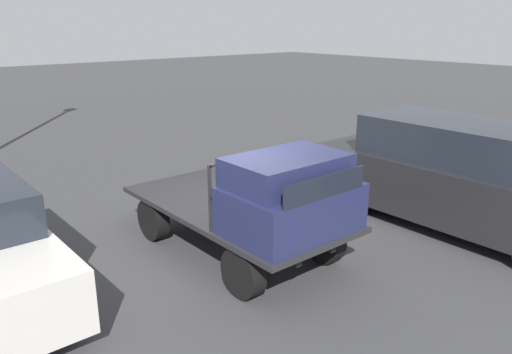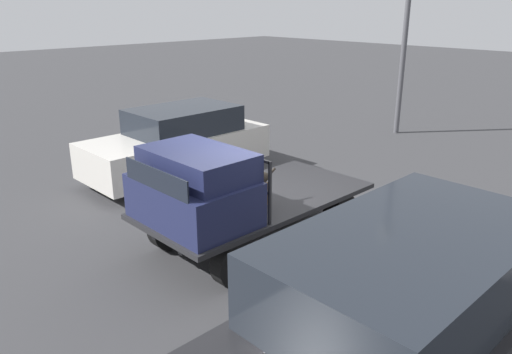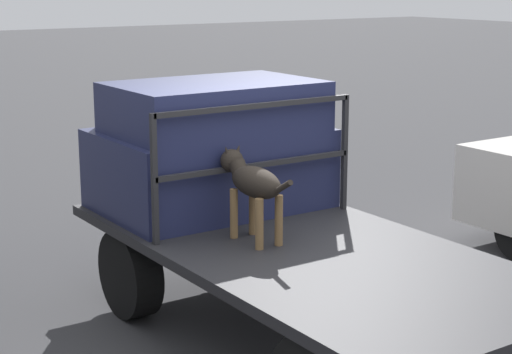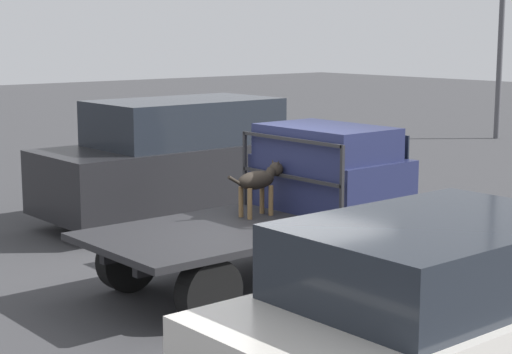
# 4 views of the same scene
# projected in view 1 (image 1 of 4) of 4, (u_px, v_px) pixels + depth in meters

# --- Properties ---
(ground_plane) EXTENTS (80.00, 80.00, 0.00)m
(ground_plane) POSITION_uv_depth(u_px,v_px,m) (235.00, 249.00, 8.27)
(ground_plane) COLOR #38383A
(flatbed_truck) EXTENTS (4.00, 1.93, 0.78)m
(flatbed_truck) POSITION_uv_depth(u_px,v_px,m) (234.00, 217.00, 8.10)
(flatbed_truck) COLOR black
(flatbed_truck) RESTS_ON ground
(truck_cab) EXTENTS (1.27, 1.81, 1.07)m
(truck_cab) POSITION_uv_depth(u_px,v_px,m) (290.00, 196.00, 6.94)
(truck_cab) COLOR #1E2347
(truck_cab) RESTS_ON flatbed_truck
(truck_headboard) EXTENTS (0.04, 1.81, 0.97)m
(truck_headboard) POSITION_uv_depth(u_px,v_px,m) (259.00, 176.00, 7.40)
(truck_headboard) COLOR #232326
(truck_headboard) RESTS_ON flatbed_truck
(dog) EXTENTS (0.88, 0.23, 0.68)m
(dog) POSITION_uv_depth(u_px,v_px,m) (259.00, 181.00, 7.81)
(dog) COLOR brown
(dog) RESTS_ON flatbed_truck
(parked_pickup_far) EXTENTS (5.35, 1.86, 1.95)m
(parked_pickup_far) POSITION_uv_depth(u_px,v_px,m) (458.00, 177.00, 8.91)
(parked_pickup_far) COLOR black
(parked_pickup_far) RESTS_ON ground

